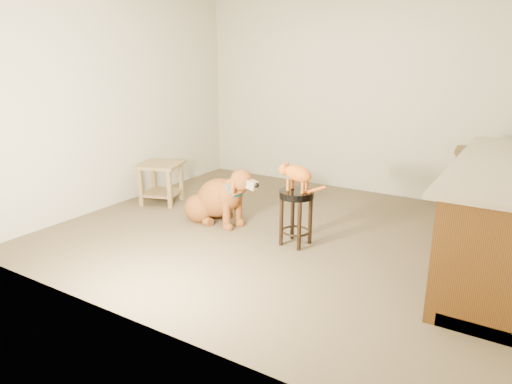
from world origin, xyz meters
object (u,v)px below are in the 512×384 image
Objects in this scene: padded_stool at (296,207)px; golden_retriever at (218,199)px; side_table at (161,177)px; wood_stool at (471,181)px; tabby_kitten at (296,174)px.

padded_stool is 1.03m from golden_retriever.
golden_retriever is at bearing -10.93° from side_table.
padded_stool is 2.29m from wood_stool.
tabby_kitten is at bearing -8.57° from side_table.
side_table is (-2.05, 0.31, -0.05)m from padded_stool.
side_table is 0.57× the size of golden_retriever.
golden_retriever is at bearing -142.79° from wood_stool.
golden_retriever is 2.25× the size of tabby_kitten.
padded_stool is at bearing -124.97° from wood_stool.
golden_retriever is at bearing 173.83° from padded_stool.
side_table is 1.05m from golden_retriever.
padded_stool is 2.07m from side_table.
wood_stool is 3.71m from side_table.
side_table is at bearing 176.34° from tabby_kitten.
wood_stool reaches higher than side_table.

